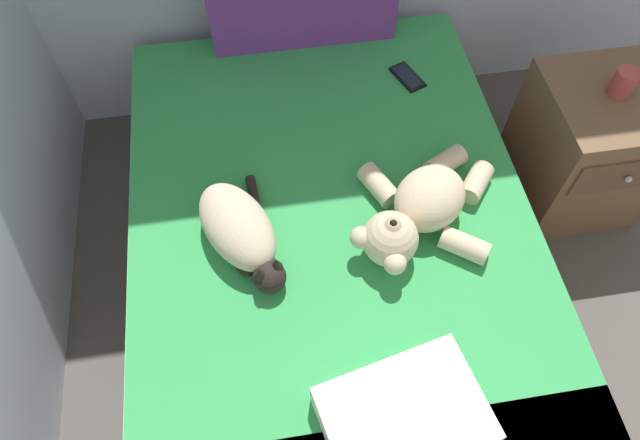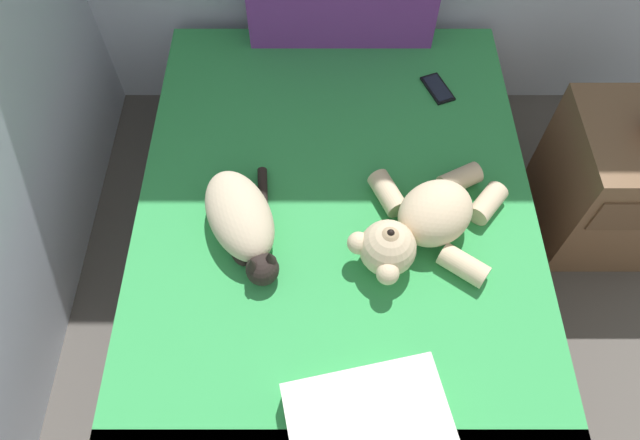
% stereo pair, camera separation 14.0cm
% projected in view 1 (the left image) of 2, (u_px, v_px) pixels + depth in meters
% --- Properties ---
extents(bed, '(1.35, 1.91, 0.48)m').
position_uv_depth(bed, '(331.00, 254.00, 2.02)').
color(bed, brown).
rests_on(bed, ground_plane).
extents(cat, '(0.31, 0.44, 0.15)m').
position_uv_depth(cat, '(240.00, 231.00, 1.71)').
color(cat, '#C6B293').
rests_on(cat, bed).
extents(teddy_bear, '(0.53, 0.47, 0.18)m').
position_uv_depth(teddy_bear, '(418.00, 211.00, 1.74)').
color(teddy_bear, beige).
rests_on(teddy_bear, bed).
extents(cell_phone, '(0.12, 0.16, 0.01)m').
position_uv_depth(cell_phone, '(407.00, 77.00, 2.15)').
color(cell_phone, black).
rests_on(cell_phone, bed).
extents(throw_pillow, '(0.45, 0.36, 0.11)m').
position_uv_depth(throw_pillow, '(403.00, 417.00, 1.43)').
color(throw_pillow, white).
rests_on(throw_pillow, bed).
extents(nightstand, '(0.45, 0.49, 0.57)m').
position_uv_depth(nightstand, '(586.00, 148.00, 2.21)').
color(nightstand, brown).
rests_on(nightstand, ground_plane).
extents(mug, '(0.12, 0.08, 0.09)m').
position_uv_depth(mug, '(625.00, 82.00, 1.94)').
color(mug, '#B23F3F').
rests_on(mug, nightstand).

